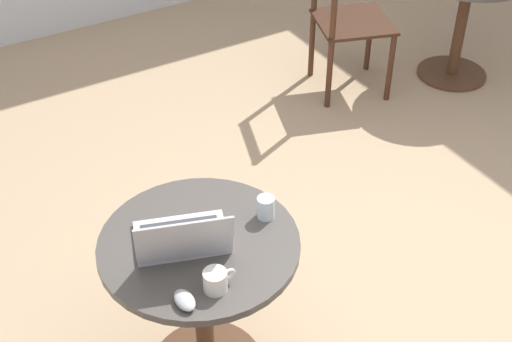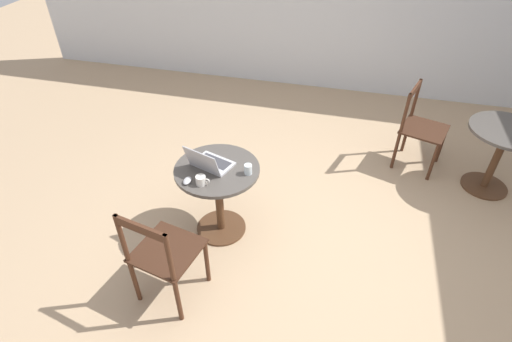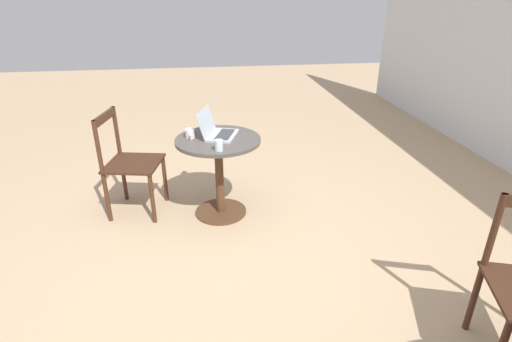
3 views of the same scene
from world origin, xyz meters
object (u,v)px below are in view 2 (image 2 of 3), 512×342
(mug, at_px, (201,180))
(cafe_table_near, at_px, (218,186))
(mouse, at_px, (187,181))
(chair_near_front, at_px, (164,255))
(laptop, at_px, (210,163))
(drinking_glass, at_px, (248,169))
(chair_mid_left, at_px, (420,128))
(cafe_table_mid, at_px, (502,146))

(mug, bearing_deg, cafe_table_near, 77.29)
(cafe_table_near, relative_size, mouse, 7.15)
(cafe_table_near, relative_size, chair_near_front, 0.78)
(laptop, height_order, mouse, laptop)
(chair_near_front, distance_m, mouse, 0.60)
(chair_near_front, distance_m, drinking_glass, 0.93)
(cafe_table_near, height_order, laptop, laptop)
(chair_mid_left, distance_m, drinking_glass, 2.14)
(mouse, distance_m, drinking_glass, 0.49)
(chair_mid_left, relative_size, mouse, 9.12)
(chair_mid_left, bearing_deg, chair_near_front, -130.26)
(chair_mid_left, bearing_deg, cafe_table_near, -139.62)
(chair_near_front, height_order, chair_mid_left, same)
(cafe_table_mid, bearing_deg, drinking_glass, -150.49)
(cafe_table_near, height_order, cafe_table_mid, same)
(laptop, bearing_deg, mouse, -114.76)
(laptop, bearing_deg, chair_near_front, -97.42)
(chair_near_front, relative_size, mug, 7.96)
(cafe_table_near, relative_size, cafe_table_mid, 1.00)
(cafe_table_near, distance_m, drinking_glass, 0.36)
(laptop, bearing_deg, mug, -87.67)
(cafe_table_mid, xyz_separation_m, chair_near_front, (-2.66, -2.03, -0.06))
(mouse, bearing_deg, chair_near_front, -89.38)
(cafe_table_near, xyz_separation_m, mouse, (-0.17, -0.23, 0.21))
(laptop, height_order, drinking_glass, laptop)
(mouse, xyz_separation_m, mug, (0.12, 0.01, 0.02))
(cafe_table_near, height_order, chair_near_front, chair_near_front)
(cafe_table_near, bearing_deg, chair_mid_left, 40.38)
(cafe_table_mid, height_order, drinking_glass, drinking_glass)
(cafe_table_near, distance_m, chair_mid_left, 2.32)
(mug, bearing_deg, laptop, 92.33)
(chair_near_front, bearing_deg, chair_mid_left, 49.74)
(cafe_table_mid, distance_m, chair_mid_left, 0.78)
(chair_near_front, distance_m, chair_mid_left, 2.98)
(chair_mid_left, xyz_separation_m, mouse, (-1.93, -1.73, 0.26))
(cafe_table_near, height_order, drinking_glass, drinking_glass)
(mug, relative_size, drinking_glass, 1.33)
(cafe_table_near, relative_size, drinking_glass, 8.29)
(cafe_table_mid, xyz_separation_m, drinking_glass, (-2.23, -1.26, 0.23))
(chair_near_front, xyz_separation_m, laptop, (0.10, 0.77, 0.30))
(chair_near_front, bearing_deg, laptop, 82.58)
(laptop, bearing_deg, drinking_glass, -0.98)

